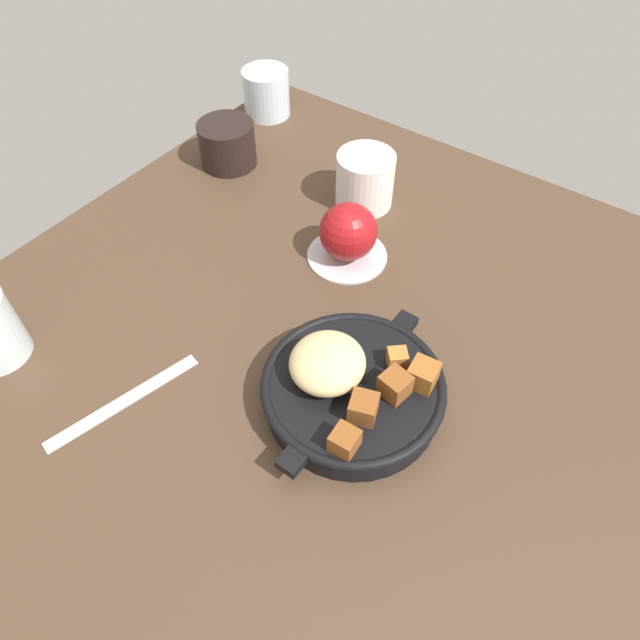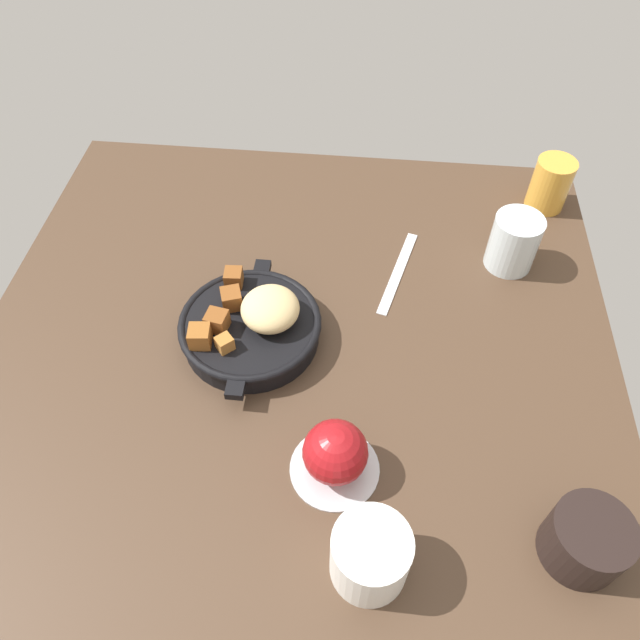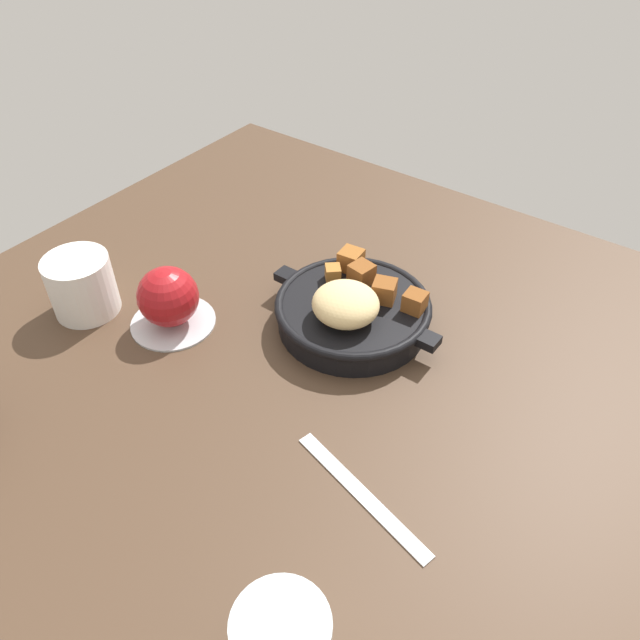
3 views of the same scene
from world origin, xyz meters
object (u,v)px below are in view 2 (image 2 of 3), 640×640
cast_iron_skillet (252,325)px  juice_glass_amber (550,184)px  red_apple (335,452)px  water_glass_tall (514,242)px  ceramic_mug_white (370,556)px  coffee_mug_dark (586,540)px  butter_knife (398,272)px

cast_iron_skillet → juice_glass_amber: (-34.51, 46.18, 1.69)cm
red_apple → water_glass_tall: 46.02cm
red_apple → water_glass_tall: (-38.77, 24.79, 0.01)cm
water_glass_tall → ceramic_mug_white: size_ratio=1.06×
coffee_mug_dark → ceramic_mug_white: 24.03cm
red_apple → butter_knife: size_ratio=0.42×
coffee_mug_dark → ceramic_mug_white: ceramic_mug_white is taller
coffee_mug_dark → water_glass_tall: bearing=-175.5°
juice_glass_amber → red_apple: bearing=-31.0°
cast_iron_skillet → coffee_mug_dark: (26.78, 42.02, 0.64)cm
cast_iron_skillet → ceramic_mug_white: same height
ceramic_mug_white → juice_glass_amber: (-65.58, 27.79, 0.45)cm
red_apple → butter_knife: red_apple is taller
red_apple → ceramic_mug_white: size_ratio=0.92×
butter_knife → water_glass_tall: bearing=117.3°
coffee_mug_dark → juice_glass_amber: 61.44cm
cast_iron_skillet → butter_knife: 25.93cm
cast_iron_skillet → juice_glass_amber: 57.67cm
butter_knife → water_glass_tall: 18.57cm
cast_iron_skillet → coffee_mug_dark: 49.84cm
cast_iron_skillet → butter_knife: bearing=126.1°
water_glass_tall → juice_glass_amber: bearing=153.2°
ceramic_mug_white → coffee_mug_dark: bearing=100.3°
butter_knife → water_glass_tall: water_glass_tall is taller
coffee_mug_dark → ceramic_mug_white: bearing=-79.7°
juice_glass_amber → coffee_mug_dark: bearing=-3.9°
ceramic_mug_white → juice_glass_amber: juice_glass_amber is taller
red_apple → juice_glass_amber: 63.11cm
cast_iron_skillet → red_apple: red_apple is taller
cast_iron_skillet → water_glass_tall: size_ratio=2.70×
butter_knife → juice_glass_amber: size_ratio=2.06×
red_apple → juice_glass_amber: bearing=149.0°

